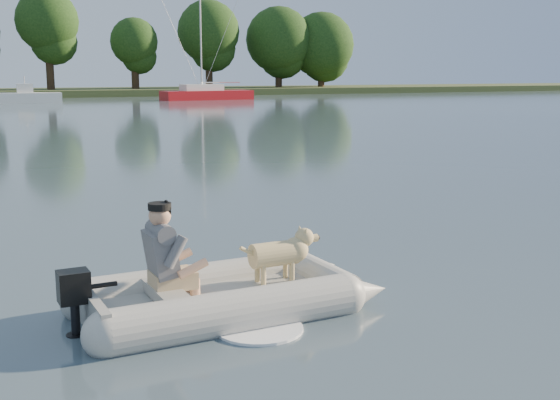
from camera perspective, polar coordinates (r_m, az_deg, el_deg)
name	(u,v)px	position (r m, az deg, el deg)	size (l,w,h in m)	color
water	(322,313)	(6.79, 3.45, -9.14)	(160.00, 160.00, 0.00)	#50606C
shore_bank	(6,94)	(67.78, -21.39, 8.06)	(160.00, 12.00, 0.70)	#47512D
treeline	(20,34)	(67.01, -20.38, 12.51)	(75.85, 7.35, 9.27)	#332316
dinghy	(225,261)	(6.72, -4.49, -4.93)	(3.91, 2.53, 1.19)	#A1A19C
man	(163,250)	(6.52, -9.50, -4.03)	(0.62, 0.53, 0.92)	slate
dog	(275,258)	(6.99, -0.44, -4.76)	(0.79, 0.28, 0.53)	tan
outboard_motor	(75,306)	(6.41, -16.34, -8.28)	(0.35, 0.25, 0.67)	black
motorboat	(28,90)	(53.33, -19.83, 8.39)	(4.69, 1.80, 1.98)	white
sailboat	(206,94)	(56.27, -6.02, 8.55)	(7.36, 2.79, 9.89)	#AA1318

